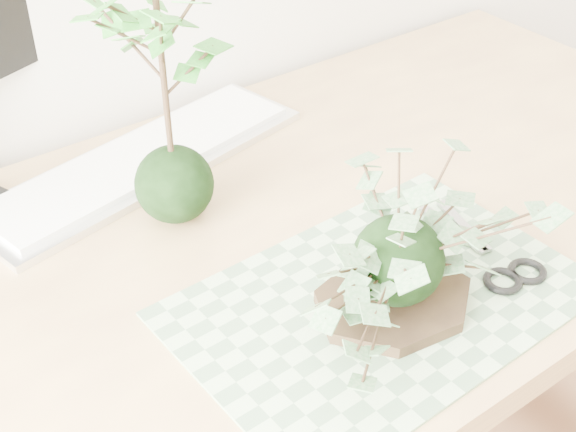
% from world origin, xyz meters
% --- Properties ---
extents(desk, '(1.60, 0.70, 0.74)m').
position_xyz_m(desk, '(-0.00, 1.23, 0.65)').
color(desk, tan).
rests_on(desk, ground_plane).
extents(cutting_mat, '(0.46, 0.31, 0.00)m').
position_xyz_m(cutting_mat, '(0.07, 1.06, 0.74)').
color(cutting_mat, '#507151').
rests_on(cutting_mat, desk).
extents(stone_dish, '(0.21, 0.21, 0.01)m').
position_xyz_m(stone_dish, '(0.07, 1.04, 0.75)').
color(stone_dish, black).
rests_on(stone_dish, cutting_mat).
extents(ivy_kokedama, '(0.36, 0.36, 0.20)m').
position_xyz_m(ivy_kokedama, '(0.07, 1.04, 0.86)').
color(ivy_kokedama, black).
rests_on(ivy_kokedama, stone_dish).
extents(keyboard, '(0.52, 0.24, 0.02)m').
position_xyz_m(keyboard, '(-0.01, 1.47, 0.75)').
color(keyboard, silver).
rests_on(keyboard, desk).
extents(scissors, '(0.09, 0.19, 0.01)m').
position_xyz_m(scissors, '(0.22, 1.01, 0.75)').
color(scissors, gray).
rests_on(scissors, cutting_mat).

